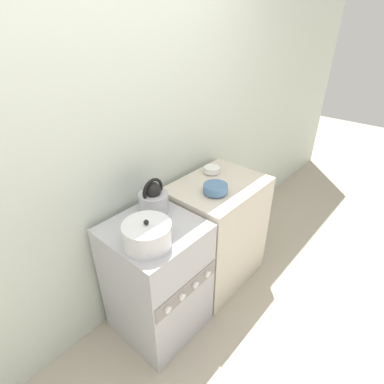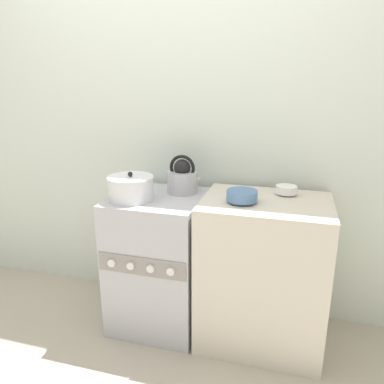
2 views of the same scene
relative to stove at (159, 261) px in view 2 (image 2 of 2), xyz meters
The scene contains 8 objects.
ground_plane 0.50m from the stove, 90.00° to the right, with size 12.00×12.00×0.00m, color #B2A893.
wall_back 0.89m from the stove, 90.00° to the left, with size 7.00×0.06×2.50m.
stove is the anchor object (origin of this frame).
counter 0.64m from the stove, ahead, with size 0.71×0.53×0.88m.
kettle 0.54m from the stove, 43.99° to the left, with size 0.23×0.19×0.23m.
cooking_pot 0.52m from the stove, 141.72° to the right, with size 0.26×0.26×0.17m.
enamel_bowl 0.72m from the stove, ahead, with size 0.17×0.17×0.07m.
small_ceramic_bowl 0.90m from the stove, 10.70° to the left, with size 0.12×0.12×0.05m.
Camera 2 is at (0.77, -1.71, 1.54)m, focal length 35.00 mm.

